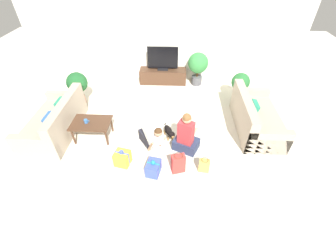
{
  "coord_description": "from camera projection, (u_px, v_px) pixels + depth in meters",
  "views": [
    {
      "loc": [
        0.46,
        -4.22,
        3.62
      ],
      "look_at": [
        0.29,
        -0.43,
        0.45
      ],
      "focal_mm": 24.0,
      "sensor_mm": 36.0,
      "label": 1
    }
  ],
  "objects": [
    {
      "name": "ground_plane",
      "position": [
        157.0,
        128.0,
        5.58
      ],
      "size": [
        16.0,
        16.0,
        0.0
      ],
      "primitive_type": "plane",
      "color": "beige"
    },
    {
      "name": "wall_back",
      "position": [
        163.0,
        39.0,
        6.76
      ],
      "size": [
        8.4,
        0.06,
        2.6
      ],
      "color": "white",
      "rests_on": "ground_plane"
    },
    {
      "name": "sofa_left",
      "position": [
        56.0,
        122.0,
        5.29
      ],
      "size": [
        0.94,
        1.84,
        0.85
      ],
      "rotation": [
        0.0,
        0.0,
        -1.57
      ],
      "color": "tan",
      "rests_on": "ground_plane"
    },
    {
      "name": "sofa_right",
      "position": [
        255.0,
        118.0,
        5.42
      ],
      "size": [
        0.94,
        1.84,
        0.85
      ],
      "rotation": [
        0.0,
        0.0,
        1.57
      ],
      "color": "tan",
      "rests_on": "ground_plane"
    },
    {
      "name": "coffee_table",
      "position": [
        91.0,
        124.0,
        5.08
      ],
      "size": [
        0.87,
        0.6,
        0.45
      ],
      "color": "#472D1E",
      "rests_on": "ground_plane"
    },
    {
      "name": "tv_console",
      "position": [
        163.0,
        76.0,
        7.23
      ],
      "size": [
        1.47,
        0.44,
        0.45
      ],
      "color": "#472D1E",
      "rests_on": "ground_plane"
    },
    {
      "name": "tv",
      "position": [
        163.0,
        60.0,
        6.87
      ],
      "size": [
        0.93,
        0.2,
        0.72
      ],
      "color": "black",
      "rests_on": "tv_console"
    },
    {
      "name": "potted_plant_corner_left",
      "position": [
        77.0,
        84.0,
        6.06
      ],
      "size": [
        0.55,
        0.55,
        0.93
      ],
      "color": "#A36042",
      "rests_on": "ground_plane"
    },
    {
      "name": "potted_plant_back_right",
      "position": [
        198.0,
        65.0,
        6.88
      ],
      "size": [
        0.62,
        0.62,
        1.03
      ],
      "color": "#4C4C51",
      "rests_on": "ground_plane"
    },
    {
      "name": "potted_plant_corner_right",
      "position": [
        240.0,
        84.0,
        6.26
      ],
      "size": [
        0.5,
        0.5,
        0.82
      ],
      "color": "#4C4C51",
      "rests_on": "ground_plane"
    },
    {
      "name": "person_kneeling",
      "position": [
        152.0,
        136.0,
        4.89
      ],
      "size": [
        0.68,
        0.8,
        0.76
      ],
      "rotation": [
        0.0,
        0.0,
        0.6
      ],
      "color": "#23232D",
      "rests_on": "ground_plane"
    },
    {
      "name": "person_sitting",
      "position": [
        186.0,
        137.0,
        4.81
      ],
      "size": [
        0.64,
        0.61,
        0.99
      ],
      "rotation": [
        0.0,
        0.0,
        2.71
      ],
      "color": "#283351",
      "rests_on": "ground_plane"
    },
    {
      "name": "dog",
      "position": [
        169.0,
        132.0,
        5.18
      ],
      "size": [
        0.3,
        0.51,
        0.32
      ],
      "rotation": [
        0.0,
        0.0,
        0.42
      ],
      "color": "black",
      "rests_on": "ground_plane"
    },
    {
      "name": "gift_box_a",
      "position": [
        153.0,
        168.0,
        4.44
      ],
      "size": [
        0.31,
        0.38,
        0.35
      ],
      "rotation": [
        0.0,
        0.0,
        -0.2
      ],
      "color": "#3D51BC",
      "rests_on": "ground_plane"
    },
    {
      "name": "gift_box_b",
      "position": [
        122.0,
        158.0,
        4.61
      ],
      "size": [
        0.36,
        0.34,
        0.38
      ],
      "rotation": [
        0.0,
        0.0,
        -0.23
      ],
      "color": "yellow",
      "rests_on": "ground_plane"
    },
    {
      "name": "gift_bag_a",
      "position": [
        204.0,
        165.0,
        4.47
      ],
      "size": [
        0.22,
        0.15,
        0.32
      ],
      "rotation": [
        0.0,
        0.0,
        -0.15
      ],
      "color": "#E5B74C",
      "rests_on": "ground_plane"
    },
    {
      "name": "gift_bag_b",
      "position": [
        178.0,
        164.0,
        4.43
      ],
      "size": [
        0.3,
        0.22,
        0.45
      ],
      "rotation": [
        0.0,
        0.0,
        0.3
      ],
      "color": "red",
      "rests_on": "ground_plane"
    },
    {
      "name": "mug",
      "position": [
        86.0,
        121.0,
        5.0
      ],
      "size": [
        0.12,
        0.08,
        0.09
      ],
      "color": "#386BAD",
      "rests_on": "coffee_table"
    }
  ]
}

